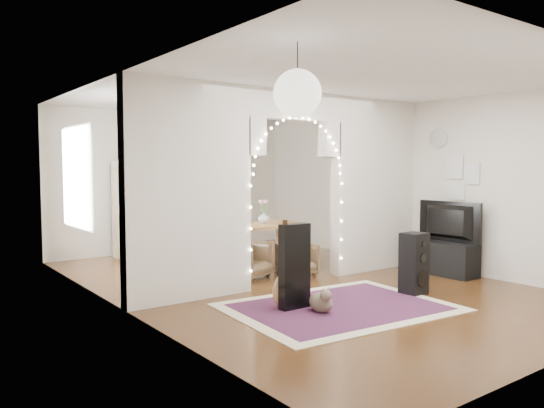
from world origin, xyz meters
TOP-DOWN VIEW (x-y plane):
  - floor at (0.00, 0.00)m, footprint 7.50×7.50m
  - ceiling at (0.00, 0.00)m, footprint 5.00×7.50m
  - wall_back at (0.00, 3.75)m, footprint 5.00×0.02m
  - wall_left at (-2.50, 0.00)m, footprint 0.02×7.50m
  - wall_right at (2.50, 0.00)m, footprint 0.02×7.50m
  - divider_wall at (0.00, 0.00)m, footprint 5.00×0.20m
  - fairy_lights at (0.00, -0.13)m, footprint 1.64×0.04m
  - window at (-2.47, 1.80)m, footprint 0.04×1.20m
  - wall_clock at (2.48, -0.60)m, footprint 0.03×0.31m
  - picture_frames at (2.48, -1.00)m, footprint 0.02×0.50m
  - paper_lantern at (-1.90, -2.40)m, footprint 0.40×0.40m
  - ceiling_fan at (0.00, 2.00)m, footprint 1.10×1.10m
  - area_rug at (-0.43, -1.39)m, footprint 2.68×2.10m
  - guitar_case at (-0.90, -1.13)m, footprint 0.38×0.13m
  - acoustic_guitar at (-0.96, -1.03)m, footprint 0.37×0.25m
  - tabby_cat at (-0.75, -1.43)m, footprint 0.29×0.48m
  - floor_speaker at (0.82, -1.47)m, footprint 0.33×0.30m
  - media_console at (2.20, -0.95)m, footprint 0.41×1.00m
  - tv at (2.20, -0.95)m, footprint 0.15×1.08m
  - bookcase at (-0.47, 3.43)m, footprint 1.73×0.51m
  - dining_table at (0.14, 0.92)m, footprint 1.21×0.81m
  - flower_vase at (0.14, 0.92)m, footprint 0.18×0.18m
  - dining_chair_left at (-0.38, 0.60)m, footprint 0.77×0.78m
  - dining_chair_right at (0.34, 0.35)m, footprint 0.64×0.65m

SIDE VIEW (x-z plane):
  - floor at x=0.00m, z-range 0.00..0.00m
  - area_rug at x=-0.43m, z-range 0.00..0.02m
  - tabby_cat at x=-0.75m, z-range -0.03..0.29m
  - dining_chair_right at x=0.34m, z-range 0.00..0.50m
  - media_console at x=2.20m, z-range 0.00..0.50m
  - dining_chair_left at x=-0.38m, z-range 0.00..0.56m
  - acoustic_guitar at x=-0.96m, z-range -0.06..0.82m
  - floor_speaker at x=0.82m, z-range 0.00..0.80m
  - guitar_case at x=-0.90m, z-range 0.00..1.00m
  - dining_table at x=0.14m, z-range 0.30..1.06m
  - tv at x=2.20m, z-range 0.50..1.12m
  - flower_vase at x=0.14m, z-range 0.76..0.95m
  - bookcase at x=-0.47m, z-range 0.00..1.75m
  - wall_back at x=0.00m, z-range 0.00..2.70m
  - wall_left at x=-2.50m, z-range 0.00..2.70m
  - wall_right at x=2.50m, z-range 0.00..2.70m
  - divider_wall at x=0.00m, z-range 0.07..2.77m
  - window at x=-2.47m, z-range 0.80..2.20m
  - picture_frames at x=2.48m, z-range 1.15..1.85m
  - fairy_lights at x=0.00m, z-range 0.75..2.35m
  - wall_clock at x=2.48m, z-range 1.95..2.25m
  - paper_lantern at x=-1.90m, z-range 2.05..2.45m
  - ceiling_fan at x=0.00m, z-range 2.25..2.55m
  - ceiling at x=0.00m, z-range 2.69..2.71m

